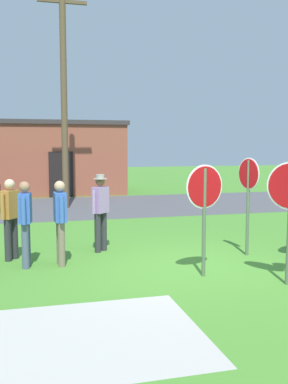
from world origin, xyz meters
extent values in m
plane|color=#47842D|center=(0.00, 0.00, 0.00)|extent=(80.00, 80.00, 0.00)
cube|color=#4C4C51|center=(0.00, 9.18, 0.00)|extent=(60.00, 6.40, 0.01)
cube|color=#ADAAA3|center=(-2.48, -2.62, 0.00)|extent=(3.20, 2.40, 0.01)
cube|color=brown|center=(-1.57, 14.56, 1.68)|extent=(6.28, 3.93, 3.35)
cube|color=#383333|center=(-1.57, 14.56, 3.45)|extent=(6.48, 4.13, 0.20)
cube|color=black|center=(-1.57, 12.58, 1.05)|extent=(1.10, 0.08, 2.10)
cylinder|color=brown|center=(-1.65, 9.01, 4.11)|extent=(0.24, 0.24, 8.21)
cube|color=brown|center=(-1.65, 9.01, 7.61)|extent=(1.80, 0.12, 0.12)
cylinder|color=#51664C|center=(1.56, 0.62, 1.03)|extent=(0.08, 0.08, 2.06)
cylinder|color=white|center=(1.56, 0.62, 1.78)|extent=(0.14, 0.67, 0.68)
cylinder|color=#B70F14|center=(1.55, 0.62, 1.78)|extent=(0.13, 0.63, 0.63)
cylinder|color=#51664C|center=(0.06, -0.58, 0.99)|extent=(0.09, 0.09, 1.97)
cylinder|color=white|center=(0.06, -0.58, 1.64)|extent=(0.77, 0.21, 0.79)
cylinder|color=#B70F14|center=(0.06, -0.59, 1.64)|extent=(0.71, 0.20, 0.73)
cylinder|color=#7A6B56|center=(-2.42, 0.92, 0.44)|extent=(0.14, 0.14, 0.88)
cylinder|color=#7A6B56|center=(-2.40, 0.71, 0.44)|extent=(0.14, 0.14, 0.88)
cube|color=#3860B7|center=(-2.41, 0.81, 1.17)|extent=(0.24, 0.37, 0.58)
cylinder|color=#3860B7|center=(-2.43, 1.05, 1.15)|extent=(0.09, 0.09, 0.52)
cylinder|color=#3860B7|center=(-2.40, 0.58, 1.15)|extent=(0.09, 0.09, 0.52)
sphere|color=tan|center=(-2.41, 0.81, 1.58)|extent=(0.21, 0.21, 0.21)
cylinder|color=#2D2D33|center=(-3.31, 1.59, 0.44)|extent=(0.14, 0.14, 0.88)
cylinder|color=#2D2D33|center=(-3.44, 1.41, 0.44)|extent=(0.14, 0.14, 0.88)
cube|color=#B27533|center=(-3.38, 1.50, 1.17)|extent=(0.39, 0.42, 0.58)
cylinder|color=#B27533|center=(-3.24, 1.70, 1.15)|extent=(0.09, 0.09, 0.52)
cylinder|color=#B27533|center=(-3.52, 1.31, 1.15)|extent=(0.09, 0.09, 0.52)
sphere|color=beige|center=(-3.38, 1.50, 1.58)|extent=(0.21, 0.21, 0.21)
cylinder|color=#4C5670|center=(-3.06, 0.95, 0.44)|extent=(0.14, 0.14, 0.88)
cylinder|color=#4C5670|center=(-3.09, 0.74, 0.44)|extent=(0.14, 0.14, 0.88)
cube|color=#3860B7|center=(-3.08, 0.85, 1.17)|extent=(0.26, 0.38, 0.58)
cylinder|color=#3860B7|center=(-3.05, 1.08, 1.15)|extent=(0.09, 0.09, 0.52)
cylinder|color=#3860B7|center=(-3.11, 0.61, 1.15)|extent=(0.09, 0.09, 0.52)
sphere|color=#9E7051|center=(-3.08, 0.85, 1.58)|extent=(0.21, 0.21, 0.21)
cylinder|color=#2D2D33|center=(-1.38, 1.84, 0.44)|extent=(0.14, 0.14, 0.88)
cylinder|color=#2D2D33|center=(-1.54, 1.69, 0.44)|extent=(0.14, 0.14, 0.88)
cube|color=#9E7AB2|center=(-1.46, 1.77, 1.17)|extent=(0.41, 0.41, 0.58)
cylinder|color=#9E7AB2|center=(-1.28, 1.93, 1.15)|extent=(0.09, 0.09, 0.52)
cylinder|color=#9E7AB2|center=(-1.64, 1.60, 1.15)|extent=(0.09, 0.09, 0.52)
sphere|color=brown|center=(-1.46, 1.77, 1.58)|extent=(0.21, 0.21, 0.21)
cylinder|color=gray|center=(-1.46, 1.77, 1.64)|extent=(0.31, 0.31, 0.02)
cylinder|color=gray|center=(-1.46, 1.77, 1.69)|extent=(0.19, 0.19, 0.09)
camera|label=1|loc=(-2.98, -7.89, 2.37)|focal=41.13mm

